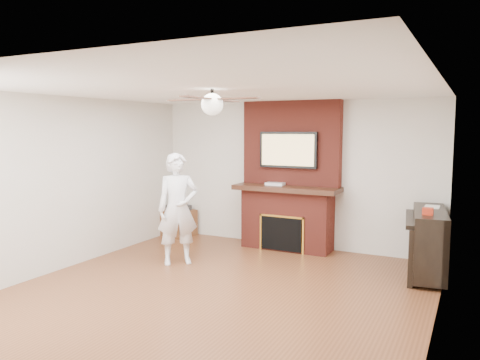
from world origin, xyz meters
The scene contains 12 objects.
room_shell centered at (0.00, 0.00, 1.25)m, with size 5.36×5.86×2.86m.
fireplace centered at (0.00, 2.55, 1.00)m, with size 1.78×0.64×2.50m.
tv centered at (0.00, 2.50, 1.68)m, with size 1.00×0.08×0.60m.
ceiling_fan centered at (0.00, 0.00, 2.33)m, with size 1.21×1.21×0.31m.
person centered at (-1.15, 0.93, 0.84)m, with size 0.61×0.41×1.67m, color white.
side_table centered at (-2.20, 2.48, 0.27)m, with size 0.61×0.61×0.59m.
piano centered at (2.28, 2.00, 0.49)m, with size 0.69×1.45×1.01m.
cable_box centered at (-0.21, 2.45, 1.10)m, with size 0.31×0.18×0.04m, color silver.
candle_orange centered at (-0.10, 2.33, 0.06)m, with size 0.06×0.06×0.11m, color orange.
candle_green centered at (-0.01, 2.39, 0.04)m, with size 0.07×0.07×0.09m, color #447E32.
candle_cream centered at (0.03, 2.37, 0.06)m, with size 0.07×0.07×0.11m, color beige.
candle_blue centered at (0.16, 2.37, 0.03)m, with size 0.06×0.06×0.07m, color #2E648A.
Camera 1 is at (2.81, -4.82, 2.04)m, focal length 35.00 mm.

